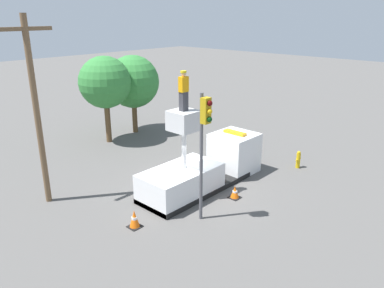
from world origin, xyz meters
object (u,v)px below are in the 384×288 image
(bucket_truck, at_px, (205,168))
(tree_left_bg, at_px, (105,83))
(tree_right_bg, at_px, (133,82))
(utility_pole, at_px, (36,107))
(traffic_cone_curbside, at_px, (235,192))
(worker, at_px, (184,91))
(traffic_light_pole, at_px, (204,133))
(traffic_cone_rear, at_px, (134,219))
(fire_hydrant, at_px, (298,160))

(bucket_truck, height_order, tree_left_bg, tree_left_bg)
(tree_right_bg, height_order, utility_pole, utility_pole)
(traffic_cone_curbside, bearing_deg, utility_pole, 134.67)
(worker, bearing_deg, traffic_cone_curbside, -54.77)
(traffic_light_pole, relative_size, utility_pole, 0.65)
(traffic_cone_rear, height_order, tree_right_bg, tree_right_bg)
(tree_right_bg, relative_size, utility_pole, 0.67)
(tree_right_bg, bearing_deg, fire_hydrant, -81.00)
(fire_hydrant, distance_m, utility_pole, 13.67)
(bucket_truck, bearing_deg, fire_hydrant, -24.22)
(traffic_cone_curbside, bearing_deg, traffic_cone_rear, 163.26)
(bucket_truck, distance_m, worker, 4.33)
(tree_right_bg, bearing_deg, utility_pole, -150.27)
(traffic_cone_curbside, bearing_deg, traffic_light_pole, -175.17)
(fire_hydrant, height_order, tree_right_bg, tree_right_bg)
(traffic_cone_rear, xyz_separation_m, tree_right_bg, (8.21, 10.08, 3.29))
(bucket_truck, relative_size, tree_left_bg, 1.26)
(bucket_truck, relative_size, traffic_light_pole, 1.33)
(tree_right_bg, xyz_separation_m, utility_pole, (-9.47, -5.41, 0.77))
(worker, height_order, tree_left_bg, worker)
(traffic_cone_curbside, bearing_deg, fire_hydrant, -4.37)
(traffic_light_pole, bearing_deg, traffic_cone_rear, 144.50)
(tree_right_bg, bearing_deg, bucket_truck, -109.23)
(bucket_truck, xyz_separation_m, tree_left_bg, (0.74, 9.14, 3.06))
(tree_right_bg, bearing_deg, traffic_cone_curbside, -106.55)
(tree_left_bg, bearing_deg, tree_right_bg, 9.57)
(traffic_cone_rear, bearing_deg, worker, 8.44)
(traffic_light_pole, xyz_separation_m, fire_hydrant, (7.79, -0.20, -3.30))
(bucket_truck, relative_size, fire_hydrant, 7.21)
(fire_hydrant, xyz_separation_m, tree_right_bg, (-1.89, 11.93, 3.16))
(worker, xyz_separation_m, tree_right_bg, (4.80, 9.57, -1.35))
(tree_left_bg, bearing_deg, bucket_truck, -94.64)
(bucket_truck, height_order, worker, worker)
(traffic_cone_rear, bearing_deg, utility_pole, 105.06)
(tree_right_bg, bearing_deg, worker, -116.62)
(tree_left_bg, height_order, tree_right_bg, tree_left_bg)
(utility_pole, bearing_deg, tree_right_bg, 29.73)
(utility_pole, bearing_deg, traffic_cone_rear, -74.94)
(traffic_cone_curbside, distance_m, tree_right_bg, 12.48)
(traffic_light_pole, relative_size, traffic_cone_curbside, 9.17)
(worker, height_order, utility_pole, utility_pole)
(fire_hydrant, xyz_separation_m, traffic_cone_rear, (-10.10, 1.85, -0.13))
(worker, bearing_deg, tree_right_bg, 63.38)
(bucket_truck, xyz_separation_m, traffic_light_pole, (-2.56, -2.15, 2.87))
(fire_hydrant, bearing_deg, traffic_light_pole, 178.55)
(fire_hydrant, distance_m, traffic_cone_curbside, 5.33)
(tree_left_bg, height_order, utility_pole, utility_pole)
(worker, height_order, traffic_cone_rear, worker)
(tree_left_bg, distance_m, utility_pole, 8.49)
(tree_right_bg, distance_m, utility_pole, 10.93)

